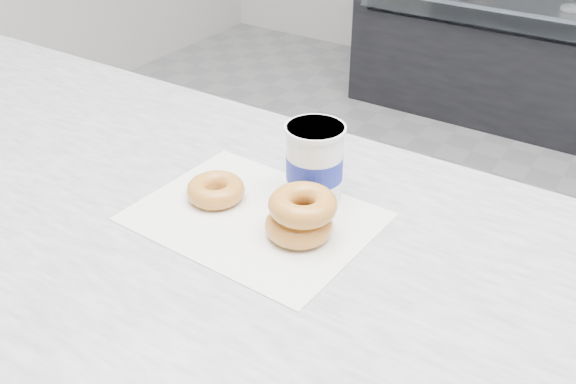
% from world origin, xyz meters
% --- Properties ---
extents(wax_paper, '(0.35, 0.27, 0.00)m').
position_xyz_m(wax_paper, '(-0.15, -0.54, 0.90)').
color(wax_paper, white).
rests_on(wax_paper, counter).
extents(donut_single, '(0.11, 0.11, 0.03)m').
position_xyz_m(donut_single, '(-0.22, -0.53, 0.92)').
color(donut_single, orange).
rests_on(donut_single, wax_paper).
extents(donut_stack, '(0.13, 0.13, 0.07)m').
position_xyz_m(donut_stack, '(-0.07, -0.54, 0.94)').
color(donut_stack, orange).
rests_on(donut_stack, wax_paper).
extents(coffee_cup, '(0.09, 0.09, 0.12)m').
position_xyz_m(coffee_cup, '(-0.10, -0.44, 0.96)').
color(coffee_cup, white).
rests_on(coffee_cup, counter).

